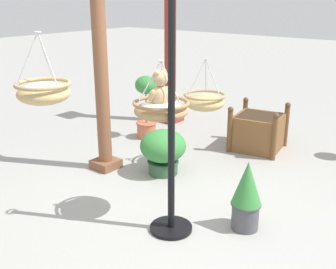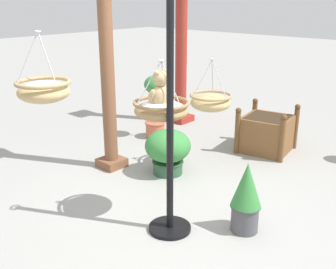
{
  "view_description": "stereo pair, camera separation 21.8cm",
  "coord_description": "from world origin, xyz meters",
  "px_view_note": "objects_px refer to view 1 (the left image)",
  "views": [
    {
      "loc": [
        -3.11,
        -2.45,
        2.33
      ],
      "look_at": [
        -0.01,
        0.05,
        0.97
      ],
      "focal_mm": 44.02,
      "sensor_mm": 36.0,
      "label": 1
    },
    {
      "loc": [
        -2.97,
        -2.61,
        2.33
      ],
      "look_at": [
        -0.01,
        0.05,
        0.97
      ],
      "focal_mm": 44.02,
      "sensor_mm": 36.0,
      "label": 2
    }
  ],
  "objects_px": {
    "hanging_basket_with_teddy": "(161,109)",
    "potted_plant_conical_shrub": "(163,150)",
    "teddy_bear": "(160,92)",
    "potted_plant_trailing_ivy": "(247,195)",
    "hanging_basket_right_low": "(205,101)",
    "display_pole_central": "(171,160)",
    "greenhouse_pillar_left": "(101,80)",
    "hanging_basket_left_high": "(43,92)",
    "wooden_planter_box": "(258,131)",
    "potted_plant_fern_front": "(146,106)",
    "greenhouse_pillar_right": "(170,49)"
  },
  "relations": [
    {
      "from": "hanging_basket_with_teddy",
      "to": "wooden_planter_box",
      "type": "relative_size",
      "value": 0.68
    },
    {
      "from": "display_pole_central",
      "to": "potted_plant_fern_front",
      "type": "height_order",
      "value": "display_pole_central"
    },
    {
      "from": "wooden_planter_box",
      "to": "teddy_bear",
      "type": "bearing_deg",
      "value": -176.75
    },
    {
      "from": "greenhouse_pillar_left",
      "to": "potted_plant_fern_front",
      "type": "relative_size",
      "value": 2.45
    },
    {
      "from": "hanging_basket_left_high",
      "to": "display_pole_central",
      "type": "bearing_deg",
      "value": -45.83
    },
    {
      "from": "hanging_basket_right_low",
      "to": "potted_plant_conical_shrub",
      "type": "height_order",
      "value": "hanging_basket_right_low"
    },
    {
      "from": "display_pole_central",
      "to": "potted_plant_conical_shrub",
      "type": "distance_m",
      "value": 1.5
    },
    {
      "from": "hanging_basket_with_teddy",
      "to": "potted_plant_conical_shrub",
      "type": "bearing_deg",
      "value": 38.76
    },
    {
      "from": "teddy_bear",
      "to": "wooden_planter_box",
      "type": "relative_size",
      "value": 0.45
    },
    {
      "from": "hanging_basket_right_low",
      "to": "teddy_bear",
      "type": "bearing_deg",
      "value": -163.37
    },
    {
      "from": "teddy_bear",
      "to": "greenhouse_pillar_right",
      "type": "bearing_deg",
      "value": 36.84
    },
    {
      "from": "potted_plant_fern_front",
      "to": "potted_plant_conical_shrub",
      "type": "xyz_separation_m",
      "value": [
        -0.98,
        -1.18,
        -0.21
      ]
    },
    {
      "from": "potted_plant_trailing_ivy",
      "to": "potted_plant_fern_front",
      "type": "bearing_deg",
      "value": 60.8
    },
    {
      "from": "display_pole_central",
      "to": "greenhouse_pillar_left",
      "type": "relative_size",
      "value": 0.96
    },
    {
      "from": "hanging_basket_left_high",
      "to": "teddy_bear",
      "type": "bearing_deg",
      "value": -30.4
    },
    {
      "from": "teddy_bear",
      "to": "wooden_planter_box",
      "type": "xyz_separation_m",
      "value": [
        2.58,
        0.15,
        -1.1
      ]
    },
    {
      "from": "greenhouse_pillar_right",
      "to": "hanging_basket_right_low",
      "type": "bearing_deg",
      "value": -129.31
    },
    {
      "from": "display_pole_central",
      "to": "greenhouse_pillar_right",
      "type": "height_order",
      "value": "greenhouse_pillar_right"
    },
    {
      "from": "potted_plant_conical_shrub",
      "to": "potted_plant_trailing_ivy",
      "type": "bearing_deg",
      "value": -109.34
    },
    {
      "from": "hanging_basket_with_teddy",
      "to": "potted_plant_conical_shrub",
      "type": "height_order",
      "value": "hanging_basket_with_teddy"
    },
    {
      "from": "display_pole_central",
      "to": "teddy_bear",
      "type": "xyz_separation_m",
      "value": [
        0.15,
        0.27,
        0.62
      ]
    },
    {
      "from": "display_pole_central",
      "to": "teddy_bear",
      "type": "height_order",
      "value": "display_pole_central"
    },
    {
      "from": "teddy_bear",
      "to": "wooden_planter_box",
      "type": "height_order",
      "value": "teddy_bear"
    },
    {
      "from": "teddy_bear",
      "to": "potted_plant_trailing_ivy",
      "type": "bearing_deg",
      "value": -67.33
    },
    {
      "from": "greenhouse_pillar_right",
      "to": "display_pole_central",
      "type": "bearing_deg",
      "value": -141.29
    },
    {
      "from": "hanging_basket_with_teddy",
      "to": "potted_plant_fern_front",
      "type": "distance_m",
      "value": 2.76
    },
    {
      "from": "hanging_basket_right_low",
      "to": "wooden_planter_box",
      "type": "distance_m",
      "value": 1.31
    },
    {
      "from": "greenhouse_pillar_right",
      "to": "potted_plant_conical_shrub",
      "type": "xyz_separation_m",
      "value": [
        -1.99,
        -1.47,
        -1.02
      ]
    },
    {
      "from": "potted_plant_trailing_ivy",
      "to": "hanging_basket_left_high",
      "type": "bearing_deg",
      "value": 132.91
    },
    {
      "from": "display_pole_central",
      "to": "hanging_basket_with_teddy",
      "type": "height_order",
      "value": "display_pole_central"
    },
    {
      "from": "greenhouse_pillar_right",
      "to": "wooden_planter_box",
      "type": "height_order",
      "value": "greenhouse_pillar_right"
    },
    {
      "from": "hanging_basket_left_high",
      "to": "potted_plant_fern_front",
      "type": "relative_size",
      "value": 0.61
    },
    {
      "from": "wooden_planter_box",
      "to": "potted_plant_conical_shrub",
      "type": "height_order",
      "value": "wooden_planter_box"
    },
    {
      "from": "hanging_basket_left_high",
      "to": "potted_plant_conical_shrub",
      "type": "height_order",
      "value": "hanging_basket_left_high"
    },
    {
      "from": "hanging_basket_left_high",
      "to": "potted_plant_trailing_ivy",
      "type": "bearing_deg",
      "value": -47.09
    },
    {
      "from": "teddy_bear",
      "to": "potted_plant_fern_front",
      "type": "distance_m",
      "value": 2.79
    },
    {
      "from": "hanging_basket_left_high",
      "to": "wooden_planter_box",
      "type": "bearing_deg",
      "value": -6.72
    },
    {
      "from": "hanging_basket_right_low",
      "to": "hanging_basket_with_teddy",
      "type": "bearing_deg",
      "value": -162.63
    },
    {
      "from": "display_pole_central",
      "to": "greenhouse_pillar_left",
      "type": "xyz_separation_m",
      "value": [
        0.69,
        1.72,
        0.48
      ]
    },
    {
      "from": "greenhouse_pillar_left",
      "to": "potted_plant_conical_shrub",
      "type": "height_order",
      "value": "greenhouse_pillar_left"
    },
    {
      "from": "display_pole_central",
      "to": "teddy_bear",
      "type": "bearing_deg",
      "value": 61.03
    },
    {
      "from": "hanging_basket_left_high",
      "to": "hanging_basket_right_low",
      "type": "bearing_deg",
      "value": -2.84
    },
    {
      "from": "hanging_basket_with_teddy",
      "to": "hanging_basket_right_low",
      "type": "xyz_separation_m",
      "value": [
        1.48,
        0.46,
        -0.28
      ]
    },
    {
      "from": "greenhouse_pillar_right",
      "to": "potted_plant_trailing_ivy",
      "type": "distance_m",
      "value": 4.07
    },
    {
      "from": "display_pole_central",
      "to": "greenhouse_pillar_left",
      "type": "height_order",
      "value": "greenhouse_pillar_left"
    },
    {
      "from": "greenhouse_pillar_left",
      "to": "potted_plant_trailing_ivy",
      "type": "distance_m",
      "value": 2.47
    },
    {
      "from": "display_pole_central",
      "to": "hanging_basket_right_low",
      "type": "distance_m",
      "value": 1.79
    },
    {
      "from": "potted_plant_fern_front",
      "to": "teddy_bear",
      "type": "bearing_deg",
      "value": -135.07
    },
    {
      "from": "potted_plant_conical_shrub",
      "to": "potted_plant_trailing_ivy",
      "type": "distance_m",
      "value": 1.65
    },
    {
      "from": "hanging_basket_with_teddy",
      "to": "potted_plant_conical_shrub",
      "type": "xyz_separation_m",
      "value": [
        0.9,
        0.72,
        -0.88
      ]
    }
  ]
}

